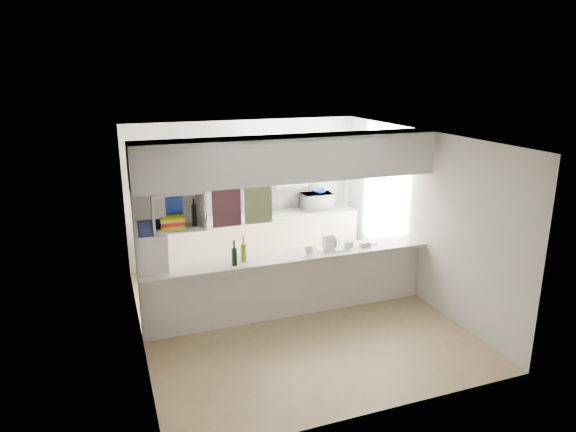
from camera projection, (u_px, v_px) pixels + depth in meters
name	position (u px, v px, depth m)	size (l,w,h in m)	color
floor	(291.00, 314.00, 7.51)	(4.80, 4.80, 0.00)	#937E55
ceiling	(291.00, 136.00, 6.79)	(4.80, 4.80, 0.00)	white
wall_back	(244.00, 192.00, 9.32)	(4.20, 4.20, 0.00)	silver
wall_left	(135.00, 247.00, 6.45)	(4.80, 4.80, 0.00)	silver
wall_right	(419.00, 215.00, 7.85)	(4.80, 4.80, 0.00)	silver
servery_partition	(279.00, 206.00, 7.00)	(4.20, 0.50, 2.60)	silver
cubby_shelf	(176.00, 213.00, 6.46)	(0.65, 0.35, 0.50)	white
kitchen_run	(258.00, 220.00, 9.26)	(3.60, 0.63, 2.24)	beige
microwave	(317.00, 201.00, 9.58)	(0.56, 0.38, 0.31)	white
bowl	(319.00, 191.00, 9.55)	(0.24, 0.24, 0.06)	navy
dish_rack	(332.00, 243.00, 7.48)	(0.44, 0.35, 0.22)	silver
cup	(309.00, 251.00, 7.25)	(0.12, 0.12, 0.10)	white
wine_bottles	(239.00, 254.00, 6.91)	(0.23, 0.16, 0.37)	black
plastic_tubs	(355.00, 244.00, 7.62)	(0.50, 0.23, 0.08)	silver
utensil_jar	(205.00, 217.00, 8.91)	(0.09, 0.09, 0.13)	black
knife_block	(261.00, 209.00, 9.27)	(0.10, 0.08, 0.20)	brown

